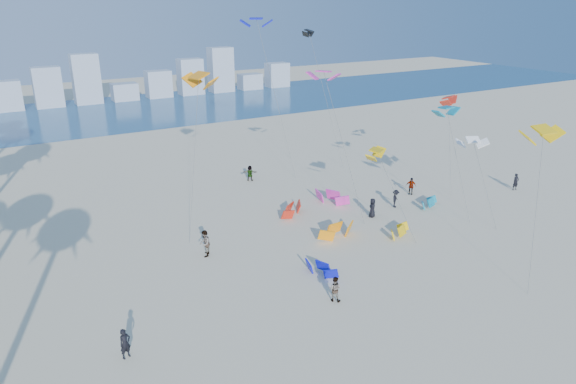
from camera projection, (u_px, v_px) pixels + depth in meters
ocean at (92, 115)px, 81.35m from camera, size 220.00×220.00×0.00m
kitesurfer_near at (125, 344)px, 25.94m from camera, size 0.69×0.57×1.63m
kitesurfer_mid at (335, 289)px, 30.87m from camera, size 0.97×0.97×1.59m
kitesurfers_far at (327, 200)px, 44.35m from camera, size 31.25×15.78×1.92m
grounded_kites at (342, 218)px, 41.76m from camera, size 16.75×13.55×1.08m
flying_kites at (358, 88)px, 40.91m from camera, size 26.68×30.65×15.79m
distant_skyline at (71, 87)px, 87.83m from camera, size 85.00×3.00×8.40m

